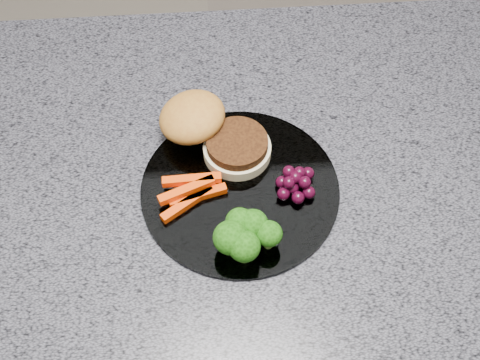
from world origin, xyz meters
name	(u,v)px	position (x,y,z in m)	size (l,w,h in m)	color
island_cabinet	(228,304)	(0.00, 0.00, 0.43)	(1.20, 0.60, 0.86)	#4E2B1A
countertop	(223,172)	(0.00, 0.00, 0.88)	(1.20, 0.60, 0.04)	#555560
plate	(240,190)	(0.02, -0.05, 0.90)	(0.26, 0.26, 0.01)	white
burger	(208,130)	(-0.02, 0.04, 0.93)	(0.18, 0.16, 0.05)	beige
carrot_sticks	(191,191)	(-0.04, -0.05, 0.92)	(0.09, 0.07, 0.02)	#E13C03
broccoli	(245,234)	(0.02, -0.13, 0.94)	(0.08, 0.07, 0.05)	#588B32
grape_bunch	(296,182)	(0.09, -0.05, 0.92)	(0.05, 0.05, 0.03)	black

